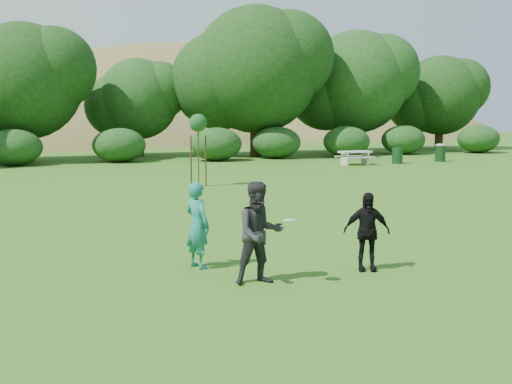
# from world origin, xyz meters

# --- Properties ---
(ground) EXTENTS (120.00, 120.00, 0.00)m
(ground) POSITION_xyz_m (0.00, 0.00, 0.00)
(ground) COLOR #19470C
(ground) RESTS_ON ground
(player_teal) EXTENTS (0.58, 0.70, 1.65)m
(player_teal) POSITION_xyz_m (-2.07, 0.81, 0.82)
(player_teal) COLOR #197165
(player_teal) RESTS_ON ground
(player_grey) EXTENTS (0.91, 0.73, 1.78)m
(player_grey) POSITION_xyz_m (-1.41, -0.67, 0.89)
(player_grey) COLOR #232326
(player_grey) RESTS_ON ground
(player_black) EXTENTS (0.94, 0.65, 1.48)m
(player_black) POSITION_xyz_m (0.80, -0.56, 0.74)
(player_black) COLOR black
(player_black) RESTS_ON ground
(trash_can_near) EXTENTS (0.60, 0.60, 0.90)m
(trash_can_near) POSITION_xyz_m (15.30, 19.79, 0.45)
(trash_can_near) COLOR #14381A
(trash_can_near) RESTS_ON ground
(frisbee) EXTENTS (0.27, 0.27, 0.07)m
(frisbee) POSITION_xyz_m (-0.97, -1.02, 1.15)
(frisbee) COLOR white
(frisbee) RESTS_ON ground
(sapling) EXTENTS (0.70, 0.70, 2.85)m
(sapling) POSITION_xyz_m (1.75, 13.47, 2.42)
(sapling) COLOR #3A2C17
(sapling) RESTS_ON ground
(picnic_table) EXTENTS (1.80, 1.48, 0.76)m
(picnic_table) POSITION_xyz_m (12.65, 19.92, 0.52)
(picnic_table) COLOR beige
(picnic_table) RESTS_ON ground
(trash_can_lidded) EXTENTS (0.60, 0.60, 1.05)m
(trash_can_lidded) POSITION_xyz_m (18.47, 20.08, 0.54)
(trash_can_lidded) COLOR #133415
(trash_can_lidded) RESTS_ON ground
(hillside) EXTENTS (150.00, 72.00, 52.00)m
(hillside) POSITION_xyz_m (-0.56, 68.45, -11.97)
(hillside) COLOR olive
(hillside) RESTS_ON ground
(tree_row) EXTENTS (53.92, 10.38, 9.62)m
(tree_row) POSITION_xyz_m (3.23, 28.68, 4.87)
(tree_row) COLOR #3A2616
(tree_row) RESTS_ON ground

